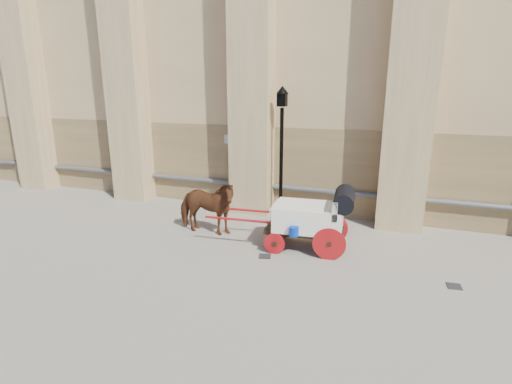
% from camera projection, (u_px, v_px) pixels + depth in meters
% --- Properties ---
extents(ground, '(90.00, 90.00, 0.00)m').
position_uv_depth(ground, '(240.00, 254.00, 10.85)').
color(ground, gray).
rests_on(ground, ground).
extents(horse, '(0.92, 2.01, 1.70)m').
position_uv_depth(horse, '(206.00, 207.00, 12.06)').
color(horse, brown).
rests_on(horse, ground).
extents(carriage, '(4.13, 1.55, 1.77)m').
position_uv_depth(carriage, '(314.00, 216.00, 10.92)').
color(carriage, black).
rests_on(carriage, ground).
extents(street_lamp, '(0.41, 0.41, 4.39)m').
position_uv_depth(street_lamp, '(281.00, 149.00, 13.24)').
color(street_lamp, black).
rests_on(street_lamp, ground).
extents(drain_grate_near, '(0.39, 0.39, 0.01)m').
position_uv_depth(drain_grate_near, '(265.00, 256.00, 10.67)').
color(drain_grate_near, black).
rests_on(drain_grate_near, ground).
extents(drain_grate_far, '(0.35, 0.35, 0.01)m').
position_uv_depth(drain_grate_far, '(454.00, 286.00, 9.10)').
color(drain_grate_far, black).
rests_on(drain_grate_far, ground).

